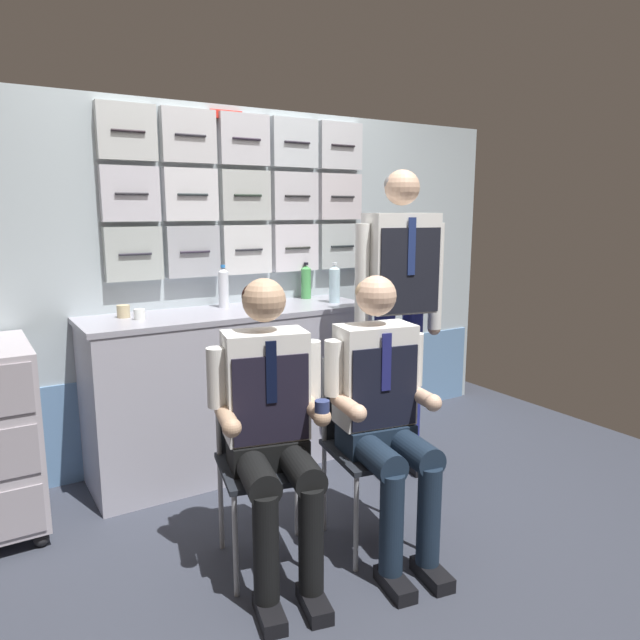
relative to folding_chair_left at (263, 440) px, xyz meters
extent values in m
cube|color=#333743|center=(0.37, -0.15, -0.56)|extent=(4.80, 4.80, 0.04)
cube|color=#ABBAC0|center=(0.37, 1.23, 0.54)|extent=(4.20, 0.06, 2.15)
cube|color=#6187B1|center=(0.37, 1.19, -0.24)|extent=(4.12, 0.01, 0.59)
cube|color=#ABB3B0|center=(-0.22, 1.17, 0.76)|extent=(0.32, 0.06, 0.30)
cylinder|color=#24232D|center=(-0.22, 1.13, 0.76)|extent=(0.18, 0.01, 0.01)
cube|color=#A7ABB2|center=(0.13, 1.17, 0.76)|extent=(0.32, 0.06, 0.30)
cylinder|color=#282230|center=(0.13, 1.13, 0.76)|extent=(0.18, 0.01, 0.01)
cube|color=silver|center=(0.48, 1.17, 0.76)|extent=(0.32, 0.06, 0.30)
cylinder|color=black|center=(0.48, 1.13, 0.76)|extent=(0.18, 0.01, 0.01)
cube|color=silver|center=(0.83, 1.17, 0.76)|extent=(0.32, 0.06, 0.30)
cylinder|color=#252624|center=(0.83, 1.13, 0.76)|extent=(0.18, 0.01, 0.01)
cube|color=#ACB5B5|center=(1.18, 1.17, 0.76)|extent=(0.32, 0.06, 0.30)
cylinder|color=black|center=(1.18, 1.13, 0.76)|extent=(0.18, 0.01, 0.01)
cube|color=silver|center=(-0.22, 1.17, 1.09)|extent=(0.32, 0.06, 0.30)
cylinder|color=#28272C|center=(-0.22, 1.13, 1.09)|extent=(0.18, 0.01, 0.01)
cube|color=silver|center=(0.13, 1.17, 1.09)|extent=(0.32, 0.06, 0.30)
cylinder|color=#212A2B|center=(0.13, 1.13, 1.09)|extent=(0.18, 0.01, 0.01)
cube|color=#B5BAB6|center=(0.48, 1.17, 1.09)|extent=(0.32, 0.06, 0.30)
cylinder|color=#1F2A21|center=(0.48, 1.13, 1.09)|extent=(0.18, 0.01, 0.01)
cube|color=silver|center=(0.83, 1.17, 1.09)|extent=(0.32, 0.06, 0.30)
cylinder|color=#252426|center=(0.83, 1.13, 1.09)|extent=(0.18, 0.01, 0.01)
cube|color=silver|center=(1.18, 1.17, 1.09)|extent=(0.32, 0.06, 0.30)
cylinder|color=#262628|center=(1.18, 1.13, 1.09)|extent=(0.18, 0.01, 0.01)
cube|color=#BDC0BE|center=(-0.22, 1.17, 1.42)|extent=(0.32, 0.06, 0.30)
cylinder|color=black|center=(-0.22, 1.13, 1.42)|extent=(0.18, 0.01, 0.01)
cube|color=silver|center=(0.13, 1.17, 1.42)|extent=(0.32, 0.06, 0.30)
cylinder|color=#25242B|center=(0.13, 1.13, 1.42)|extent=(0.18, 0.01, 0.01)
cube|color=silver|center=(0.48, 1.17, 1.42)|extent=(0.32, 0.06, 0.30)
cylinder|color=#251E2B|center=(0.48, 1.13, 1.42)|extent=(0.18, 0.01, 0.01)
cube|color=silver|center=(0.83, 1.17, 1.42)|extent=(0.32, 0.06, 0.30)
cylinder|color=#24212A|center=(0.83, 1.13, 1.42)|extent=(0.18, 0.01, 0.01)
cube|color=silver|center=(1.18, 1.17, 1.42)|extent=(0.32, 0.06, 0.30)
cylinder|color=#262127|center=(1.18, 1.13, 1.42)|extent=(0.18, 0.01, 0.01)
cube|color=red|center=(0.37, 1.18, 1.55)|extent=(0.20, 0.02, 0.05)
cube|color=#A9A8B6|center=(0.26, 0.94, -0.07)|extent=(1.67, 0.52, 0.93)
cube|color=#9998A7|center=(0.26, 0.94, 0.41)|extent=(1.70, 0.53, 0.03)
sphere|color=black|center=(-0.86, 0.58, -0.50)|extent=(0.07, 0.07, 0.07)
sphere|color=black|center=(-0.86, 1.13, -0.50)|extent=(0.07, 0.07, 0.07)
cube|color=#9F98A0|center=(-1.02, 0.53, -0.32)|extent=(0.35, 0.01, 0.23)
cylinder|color=#A8AAAF|center=(-0.24, -0.23, -0.32)|extent=(0.02, 0.02, 0.44)
cylinder|color=#A8AAAF|center=(0.11, -0.31, -0.32)|extent=(0.02, 0.02, 0.44)
cylinder|color=#A8AAAF|center=(-0.16, 0.12, -0.32)|extent=(0.02, 0.02, 0.44)
cylinder|color=#A8AAAF|center=(0.19, 0.04, -0.32)|extent=(0.02, 0.02, 0.44)
cube|color=black|center=(-0.02, -0.09, -0.09)|extent=(0.48, 0.48, 0.02)
cube|color=black|center=(0.02, 0.09, 0.13)|extent=(0.36, 0.11, 0.40)
cylinder|color=#A8AAAF|center=(-0.16, 0.12, 0.13)|extent=(0.02, 0.02, 0.40)
cylinder|color=#A8AAAF|center=(0.19, 0.04, 0.13)|extent=(0.02, 0.02, 0.40)
cube|color=black|center=(-0.19, -0.43, -0.51)|extent=(0.14, 0.23, 0.06)
cube|color=black|center=(-0.02, -0.47, -0.51)|extent=(0.14, 0.23, 0.06)
cylinder|color=black|center=(-0.18, -0.39, -0.26)|extent=(0.10, 0.10, 0.43)
cylinder|color=black|center=(-0.01, -0.43, -0.26)|extent=(0.10, 0.10, 0.43)
cylinder|color=black|center=(-0.15, -0.23, -0.02)|extent=(0.21, 0.38, 0.13)
cylinder|color=black|center=(0.03, -0.27, -0.02)|extent=(0.21, 0.38, 0.13)
cube|color=black|center=(-0.02, -0.09, -0.01)|extent=(0.36, 0.27, 0.12)
cube|color=white|center=(-0.02, -0.07, 0.28)|extent=(0.38, 0.26, 0.46)
cube|color=black|center=(-0.04, -0.17, 0.24)|extent=(0.31, 0.08, 0.37)
cube|color=black|center=(-0.04, -0.18, 0.36)|extent=(0.04, 0.02, 0.26)
cylinder|color=white|center=(-0.21, -0.03, 0.33)|extent=(0.08, 0.08, 0.25)
cylinder|color=tan|center=(-0.22, -0.13, 0.18)|extent=(0.12, 0.24, 0.07)
sphere|color=tan|center=(-0.24, -0.23, 0.18)|extent=(0.08, 0.08, 0.08)
cylinder|color=white|center=(0.18, -0.12, 0.33)|extent=(0.08, 0.08, 0.25)
cylinder|color=tan|center=(0.14, -0.22, 0.18)|extent=(0.12, 0.24, 0.07)
sphere|color=tan|center=(0.11, -0.32, 0.18)|extent=(0.08, 0.08, 0.08)
cylinder|color=navy|center=(0.11, -0.32, 0.22)|extent=(0.06, 0.06, 0.06)
sphere|color=tan|center=(-0.02, -0.07, 0.64)|extent=(0.18, 0.18, 0.18)
ellipsoid|color=black|center=(-0.01, -0.06, 0.65)|extent=(0.21, 0.20, 0.13)
cylinder|color=#A8AAAF|center=(0.27, -0.34, -0.32)|extent=(0.02, 0.02, 0.44)
cylinder|color=#A8AAAF|center=(0.62, -0.41, -0.32)|extent=(0.02, 0.02, 0.44)
cylinder|color=#A8AAAF|center=(0.33, 0.01, -0.32)|extent=(0.02, 0.02, 0.44)
cylinder|color=#A8AAAF|center=(0.68, -0.05, -0.32)|extent=(0.02, 0.02, 0.44)
cube|color=black|center=(0.47, -0.20, -0.09)|extent=(0.46, 0.46, 0.02)
cube|color=black|center=(0.51, -0.01, 0.13)|extent=(0.37, 0.09, 0.40)
cylinder|color=#A8AAAF|center=(0.33, 0.01, 0.13)|extent=(0.02, 0.02, 0.40)
cylinder|color=#A8AAAF|center=(0.68, -0.05, 0.13)|extent=(0.02, 0.02, 0.40)
cube|color=black|center=(0.33, -0.54, -0.51)|extent=(0.13, 0.23, 0.06)
cube|color=black|center=(0.50, -0.57, -0.51)|extent=(0.13, 0.23, 0.06)
cylinder|color=#182537|center=(0.33, -0.50, -0.26)|extent=(0.10, 0.10, 0.43)
cylinder|color=#182537|center=(0.51, -0.53, -0.26)|extent=(0.10, 0.10, 0.43)
cylinder|color=#182537|center=(0.36, -0.34, -0.02)|extent=(0.19, 0.38, 0.13)
cylinder|color=#182537|center=(0.53, -0.37, -0.02)|extent=(0.19, 0.38, 0.13)
cube|color=#182537|center=(0.47, -0.20, -0.01)|extent=(0.35, 0.25, 0.12)
cube|color=white|center=(0.48, -0.18, 0.27)|extent=(0.37, 0.24, 0.45)
cube|color=black|center=(0.46, -0.28, 0.24)|extent=(0.31, 0.07, 0.36)
cube|color=navy|center=(0.46, -0.28, 0.35)|extent=(0.04, 0.02, 0.25)
cylinder|color=white|center=(0.28, -0.14, 0.32)|extent=(0.08, 0.08, 0.25)
cylinder|color=beige|center=(0.28, -0.25, 0.18)|extent=(0.11, 0.23, 0.07)
sphere|color=beige|center=(0.27, -0.35, 0.18)|extent=(0.08, 0.08, 0.08)
cylinder|color=white|center=(0.67, -0.21, 0.32)|extent=(0.08, 0.08, 0.25)
cylinder|color=beige|center=(0.64, -0.31, 0.18)|extent=(0.11, 0.23, 0.07)
sphere|color=beige|center=(0.62, -0.41, 0.18)|extent=(0.08, 0.08, 0.08)
sphere|color=beige|center=(0.48, -0.18, 0.63)|extent=(0.18, 0.18, 0.18)
ellipsoid|color=tan|center=(0.48, -0.17, 0.65)|extent=(0.20, 0.19, 0.13)
cube|color=black|center=(0.95, 0.35, -0.51)|extent=(0.13, 0.25, 0.06)
cube|color=black|center=(1.15, 0.31, -0.51)|extent=(0.13, 0.25, 0.06)
cylinder|color=navy|center=(0.97, 0.38, -0.02)|extent=(0.12, 0.12, 0.90)
cylinder|color=navy|center=(1.14, 0.34, -0.02)|extent=(0.12, 0.12, 0.90)
cube|color=white|center=(1.05, 0.36, 0.71)|extent=(0.43, 0.30, 0.55)
cube|color=black|center=(1.03, 0.25, 0.67)|extent=(0.35, 0.08, 0.47)
cube|color=navy|center=(1.03, 0.24, 0.81)|extent=(0.04, 0.02, 0.31)
cylinder|color=white|center=(0.82, 0.41, 0.62)|extent=(0.08, 0.08, 0.62)
sphere|color=#D4AA8D|center=(0.82, 0.41, 0.31)|extent=(0.08, 0.08, 0.08)
cylinder|color=white|center=(1.28, 0.32, 0.62)|extent=(0.08, 0.08, 0.62)
sphere|color=#D4AA8D|center=(1.28, 0.32, 0.31)|extent=(0.08, 0.08, 0.08)
sphere|color=#D4AA8D|center=(1.05, 0.36, 1.12)|extent=(0.20, 0.20, 0.20)
ellipsoid|color=gray|center=(1.06, 0.38, 1.14)|extent=(0.22, 0.21, 0.14)
cylinder|color=silver|center=(0.27, 1.06, 0.53)|extent=(0.06, 0.06, 0.21)
cone|color=silver|center=(0.27, 1.06, 0.65)|extent=(0.06, 0.06, 0.02)
cylinder|color=blue|center=(0.27, 1.06, 0.67)|extent=(0.03, 0.03, 0.02)
cylinder|color=#4A9F52|center=(0.88, 1.12, 0.52)|extent=(0.07, 0.07, 0.20)
cone|color=#4A9F52|center=(0.88, 1.12, 0.63)|extent=(0.07, 0.07, 0.02)
cylinder|color=black|center=(0.88, 1.12, 0.65)|extent=(0.03, 0.03, 0.02)
cylinder|color=silver|center=(0.94, 0.87, 0.53)|extent=(0.07, 0.07, 0.21)
cone|color=silver|center=(0.94, 0.87, 0.65)|extent=(0.07, 0.07, 0.02)
cylinder|color=silver|center=(0.94, 0.87, 0.67)|extent=(0.03, 0.03, 0.02)
cylinder|color=white|center=(-0.27, 0.92, 0.45)|extent=(0.06, 0.06, 0.06)
cylinder|color=#382114|center=(-0.27, 0.92, 0.47)|extent=(0.05, 0.05, 0.01)
cylinder|color=silver|center=(0.49, 0.81, 0.45)|extent=(0.07, 0.07, 0.06)
cylinder|color=#382114|center=(0.49, 0.81, 0.47)|extent=(0.06, 0.06, 0.01)
cylinder|color=silver|center=(0.37, 0.82, 0.45)|extent=(0.07, 0.07, 0.06)
cylinder|color=#382114|center=(0.37, 0.82, 0.47)|extent=(0.06, 0.06, 0.01)
cylinder|color=tan|center=(-0.32, 1.03, 0.46)|extent=(0.07, 0.07, 0.07)
cylinder|color=#382114|center=(-0.32, 1.03, 0.48)|extent=(0.06, 0.06, 0.01)
camera|label=1|loc=(-1.08, -2.23, 1.00)|focal=33.18mm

